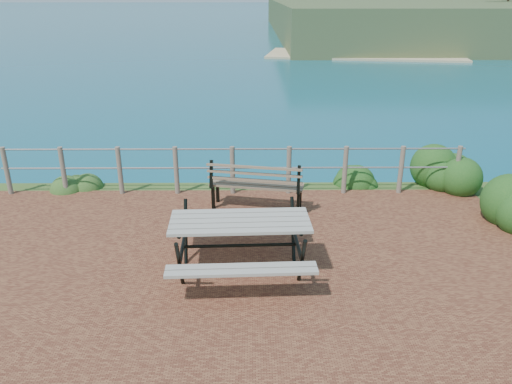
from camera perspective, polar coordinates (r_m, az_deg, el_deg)
ground at (r=7.39m, az=-3.57°, el=-10.06°), size 10.00×7.00×0.12m
ocean at (r=206.29m, az=-0.60°, el=20.91°), size 1200.00×1200.00×0.00m
safety_railing at (r=10.18m, az=-2.70°, el=2.79°), size 9.40×0.10×1.00m
picnic_table at (r=7.31m, az=-1.82°, el=-5.54°), size 2.04×1.74×0.85m
park_bench at (r=9.41m, az=0.09°, el=1.71°), size 1.82×0.77×1.00m
shrub_right_edge at (r=11.41m, az=20.57°, el=0.44°), size 1.01×1.01×1.45m
shrub_lip_west at (r=11.41m, az=-19.53°, el=0.59°), size 0.71×0.71×0.42m
shrub_lip_east at (r=11.26m, az=10.84°, el=1.23°), size 0.85×0.85×0.63m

